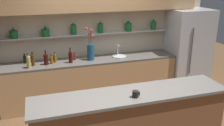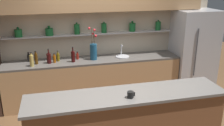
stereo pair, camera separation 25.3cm
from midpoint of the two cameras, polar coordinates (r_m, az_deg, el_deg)
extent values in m
cube|color=beige|center=(5.44, -5.79, 5.84)|extent=(5.20, 0.10, 2.60)
cube|color=#B7B7BC|center=(5.25, -6.99, 6.55)|extent=(3.52, 0.18, 0.02)
cylinder|color=#19602D|center=(5.17, -22.85, 6.00)|extent=(0.14, 0.14, 0.14)
sphere|color=#19602D|center=(5.16, -22.99, 7.05)|extent=(0.05, 0.05, 0.05)
cylinder|color=#19602D|center=(5.15, -16.33, 6.64)|extent=(0.16, 0.16, 0.14)
sphere|color=#19602D|center=(5.13, -16.43, 7.72)|extent=(0.05, 0.05, 0.05)
cylinder|color=#19602D|center=(5.18, -10.19, 7.51)|extent=(0.11, 0.11, 0.20)
sphere|color=#19602D|center=(5.16, -10.27, 8.83)|extent=(0.04, 0.04, 0.04)
cylinder|color=#19602D|center=(5.28, -4.05, 7.92)|extent=(0.11, 0.11, 0.20)
sphere|color=#19602D|center=(5.26, -4.08, 9.17)|extent=(0.04, 0.04, 0.04)
cylinder|color=#19602D|center=(5.46, 2.42, 8.22)|extent=(0.13, 0.13, 0.18)
sphere|color=#19602D|center=(5.44, 2.44, 9.39)|extent=(0.05, 0.05, 0.05)
cylinder|color=#19602D|center=(5.68, 8.17, 8.50)|extent=(0.12, 0.12, 0.19)
sphere|color=#19602D|center=(5.66, 8.22, 9.62)|extent=(0.04, 0.04, 0.04)
cube|color=tan|center=(5.10, -5.56, 14.00)|extent=(4.42, 0.34, 0.42)
cube|color=tan|center=(5.34, -6.14, -4.13)|extent=(3.62, 0.62, 0.88)
cube|color=#56514C|center=(5.18, -6.32, 0.57)|extent=(3.62, 0.62, 0.04)
cube|color=slate|center=(3.43, 2.33, -7.25)|extent=(2.76, 0.61, 0.04)
cube|color=#B7B7BC|center=(5.97, 15.77, 2.78)|extent=(0.91, 0.70, 1.87)
cylinder|color=#4C4C51|center=(5.57, 16.46, 2.57)|extent=(0.02, 0.02, 1.03)
cylinder|color=navy|center=(5.11, -6.32, 2.46)|extent=(0.14, 0.14, 0.33)
cylinder|color=#4C3319|center=(5.02, -6.15, 5.18)|extent=(0.03, 0.03, 0.18)
sphere|color=red|center=(4.98, -5.83, 6.13)|extent=(0.05, 0.05, 0.05)
cylinder|color=#4C3319|center=(5.04, -6.40, 5.80)|extent=(0.03, 0.03, 0.28)
sphere|color=red|center=(5.04, -6.18, 7.46)|extent=(0.05, 0.05, 0.05)
cylinder|color=#4C3319|center=(5.03, -6.83, 6.01)|extent=(0.02, 0.06, 0.32)
sphere|color=red|center=(5.00, -7.36, 7.80)|extent=(0.05, 0.05, 0.05)
cylinder|color=#4C3319|center=(5.07, -6.43, 5.41)|extent=(0.03, 0.01, 0.20)
sphere|color=red|center=(5.08, -6.49, 6.61)|extent=(0.05, 0.05, 0.05)
cylinder|color=#B7B7BC|center=(5.31, 0.31, 1.51)|extent=(0.29, 0.29, 0.02)
cylinder|color=#B7B7BC|center=(5.38, -0.03, 3.05)|extent=(0.02, 0.02, 0.22)
cylinder|color=#B7B7BC|center=(5.29, 0.16, 4.03)|extent=(0.02, 0.12, 0.02)
cylinder|color=tan|center=(4.91, -19.93, 0.12)|extent=(0.08, 0.08, 0.22)
cylinder|color=tan|center=(4.87, -20.10, 1.59)|extent=(0.03, 0.03, 0.04)
cylinder|color=black|center=(4.87, -20.14, 1.92)|extent=(0.03, 0.03, 0.01)
cylinder|color=brown|center=(5.11, -14.30, 1.00)|extent=(0.06, 0.06, 0.15)
cylinder|color=brown|center=(5.08, -14.39, 2.09)|extent=(0.03, 0.03, 0.05)
cylinder|color=black|center=(5.08, -14.42, 2.44)|extent=(0.03, 0.03, 0.01)
cylinder|color=#4C2D0C|center=(5.02, -19.01, 0.55)|extent=(0.06, 0.06, 0.21)
cylinder|color=#4C2D0C|center=(4.98, -19.16, 1.94)|extent=(0.03, 0.03, 0.04)
cylinder|color=black|center=(4.97, -19.20, 2.26)|extent=(0.03, 0.03, 0.01)
cylinder|color=black|center=(5.23, -20.63, 0.69)|extent=(0.05, 0.05, 0.15)
cylinder|color=black|center=(5.20, -20.74, 1.64)|extent=(0.03, 0.03, 0.04)
cylinder|color=black|center=(5.19, -20.78, 1.90)|extent=(0.03, 0.03, 0.01)
cylinder|color=#380C0C|center=(5.01, -16.27, 0.71)|extent=(0.08, 0.08, 0.20)
cylinder|color=#380C0C|center=(4.97, -16.41, 2.22)|extent=(0.02, 0.02, 0.08)
cylinder|color=black|center=(4.96, -16.46, 2.74)|extent=(0.03, 0.03, 0.01)
cylinder|color=#9E4C0A|center=(5.03, -15.07, 0.58)|extent=(0.06, 0.06, 0.14)
cylinder|color=#9E4C0A|center=(5.01, -15.15, 1.54)|extent=(0.03, 0.03, 0.04)
cylinder|color=black|center=(5.00, -15.17, 1.81)|extent=(0.03, 0.03, 0.01)
cylinder|color=#380C0C|center=(5.00, -10.91, 1.23)|extent=(0.08, 0.08, 0.21)
cylinder|color=#380C0C|center=(4.96, -11.01, 2.85)|extent=(0.02, 0.02, 0.08)
cylinder|color=black|center=(4.95, -11.04, 3.37)|extent=(0.03, 0.03, 0.01)
cylinder|color=maroon|center=(5.18, -9.95, 1.30)|extent=(0.06, 0.06, 0.11)
cylinder|color=maroon|center=(5.16, -10.00, 2.08)|extent=(0.03, 0.03, 0.04)
cylinder|color=black|center=(5.15, -10.01, 2.34)|extent=(0.03, 0.03, 0.01)
cylinder|color=black|center=(3.30, 3.17, -7.14)|extent=(0.09, 0.09, 0.09)
cube|color=black|center=(3.32, 4.02, -7.02)|extent=(0.02, 0.01, 0.06)
camera|label=1|loc=(0.13, -91.71, -0.58)|focal=40.00mm
camera|label=2|loc=(0.13, 88.29, 0.58)|focal=40.00mm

